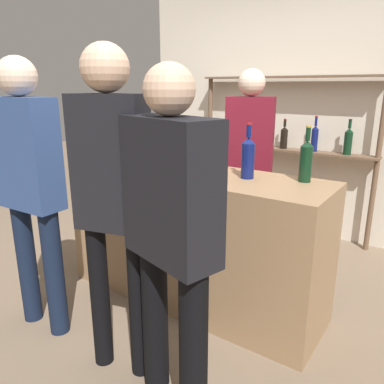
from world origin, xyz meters
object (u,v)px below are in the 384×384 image
Objects in this scene: ice_bucket at (183,157)px; counter_bottle_4 at (216,163)px; customer_left at (29,178)px; server_behind_counter at (249,152)px; counter_bottle_1 at (211,149)px; counter_bottle_2 at (306,160)px; counter_bottle_0 at (248,157)px; counter_bottle_3 at (177,159)px; customer_center at (112,188)px; wine_glass at (110,147)px; cork_jar at (143,151)px; customer_right at (171,225)px.

counter_bottle_4 is at bearing -17.37° from ice_bucket.
server_behind_counter is (0.67, 1.67, -0.01)m from customer_left.
counter_bottle_1 reaches higher than counter_bottle_4.
counter_bottle_0 is at bearing -159.82° from counter_bottle_2.
counter_bottle_2 reaches higher than counter_bottle_3.
counter_bottle_0 is 0.85m from server_behind_counter.
wine_glass is at bearing 31.91° from customer_center.
counter_bottle_2 is (0.34, 0.13, -0.00)m from counter_bottle_0.
server_behind_counter is (-0.37, 0.76, -0.11)m from counter_bottle_0.
counter_bottle_0 is 1.13× the size of counter_bottle_3.
counter_bottle_1 is 1.16× the size of counter_bottle_4.
server_behind_counter is at bearing 88.49° from counter_bottle_1.
counter_bottle_2 is 1.67× the size of ice_bucket.
customer_left reaches higher than cork_jar.
server_behind_counter is at bearing 46.43° from wine_glass.
cork_jar is 0.09× the size of customer_left.
counter_bottle_0 is 1.01× the size of counter_bottle_1.
customer_left is 1.12m from customer_right.
ice_bucket is at bearing 113.19° from counter_bottle_3.
counter_bottle_3 is (-0.73, -0.37, -0.02)m from counter_bottle_2.
server_behind_counter is (-0.71, 0.64, -0.10)m from counter_bottle_2.
counter_bottle_0 reaches higher than counter_bottle_4.
counter_bottle_0 is at bearing 56.26° from counter_bottle_4.
server_behind_counter is (0.09, 0.84, -0.07)m from ice_bucket.
customer_center reaches higher than counter_bottle_4.
counter_bottle_4 is at bearing -2.05° from server_behind_counter.
customer_center is at bearing -122.89° from counter_bottle_2.
counter_bottle_0 is 1.17× the size of counter_bottle_4.
customer_center reaches higher than counter_bottle_1.
server_behind_counter reaches higher than customer_right.
cork_jar is (-0.57, 0.30, -0.04)m from counter_bottle_3.
customer_right reaches higher than counter_bottle_4.
customer_right is at bearing -66.55° from counter_bottle_1.
ice_bucket is 0.12× the size of customer_center.
customer_center is (0.07, -1.05, -0.05)m from counter_bottle_1.
customer_center reaches higher than ice_bucket.
counter_bottle_2 is 0.20× the size of server_behind_counter.
counter_bottle_2 is at bearing 27.02° from counter_bottle_3.
customer_left is (-0.91, -0.72, -0.08)m from counter_bottle_4.
customer_right is at bearing -93.71° from customer_left.
wine_glass is 0.72m from ice_bucket.
counter_bottle_0 is at bearing 9.35° from server_behind_counter.
customer_center is (0.64, -0.94, 0.01)m from cork_jar.
wine_glass is at bearing -59.96° from server_behind_counter.
counter_bottle_4 is 1.45× the size of ice_bucket.
ice_bucket is at bearing 48.17° from customer_right.
ice_bucket is 1.01m from customer_left.
wine_glass is 0.09× the size of customer_left.
counter_bottle_0 reaches higher than counter_bottle_2.
counter_bottle_0 is at bearing 4.53° from wine_glass.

